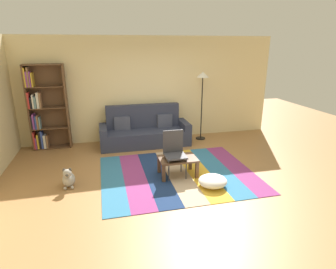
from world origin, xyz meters
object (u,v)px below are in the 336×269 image
coffee_table (178,161)px  tv_remote (175,157)px  bookshelf (43,111)px  dog (69,179)px  couch (145,132)px  folding_chair (174,150)px  pouf (213,181)px  standing_lamp (203,83)px

coffee_table → tv_remote: tv_remote is taller
bookshelf → dog: bookshelf is taller
tv_remote → coffee_table: bearing=-17.2°
couch → coffee_table: size_ratio=3.06×
couch → folding_chair: 1.97m
folding_chair → pouf: bearing=-29.5°
folding_chair → tv_remote: bearing=-40.4°
coffee_table → dog: dog is taller
dog → folding_chair: 2.02m
folding_chair → bookshelf: bearing=159.8°
coffee_table → folding_chair: folding_chair is taller
dog → coffee_table: bearing=-0.8°
pouf → standing_lamp: (0.73, 2.65, 1.40)m
couch → dog: size_ratio=5.69×
standing_lamp → folding_chair: standing_lamp is taller
folding_chair → standing_lamp: bearing=76.8°
coffee_table → tv_remote: size_ratio=4.92×
bookshelf → tv_remote: bearing=-39.8°
couch → tv_remote: (0.28, -1.95, 0.05)m
couch → standing_lamp: (1.56, 0.07, 1.18)m
couch → standing_lamp: 1.96m
coffee_table → pouf: (0.50, -0.59, -0.20)m
coffee_table → folding_chair: bearing=140.5°
bookshelf → coffee_table: bearing=-39.7°
bookshelf → dog: bearing=-72.7°
tv_remote → folding_chair: folding_chair is taller
standing_lamp → folding_chair: bearing=-122.7°
couch → standing_lamp: size_ratio=1.25×
couch → tv_remote: bearing=-81.7°
pouf → dog: (-2.54, 0.62, 0.05)m
bookshelf → dog: 2.48m
dog → tv_remote: (1.99, 0.01, 0.22)m
couch → coffee_table: couch is taller
tv_remote → pouf: bearing=-31.5°
coffee_table → dog: 2.05m
couch → pouf: couch is taller
pouf → coffee_table: bearing=130.1°
couch → coffee_table: bearing=-80.4°
couch → dog: bearing=-131.2°
pouf → tv_remote: bearing=131.2°
dog → standing_lamp: standing_lamp is taller
standing_lamp → couch: bearing=-177.5°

